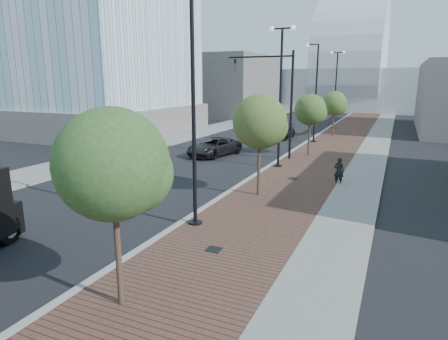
% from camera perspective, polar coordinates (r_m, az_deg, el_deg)
% --- Properties ---
extents(sidewalk, '(7.00, 140.00, 0.12)m').
position_cam_1_polar(sidewalk, '(43.90, 18.30, 4.77)').
color(sidewalk, '#4C2D23').
rests_on(sidewalk, ground).
extents(concrete_strip, '(2.40, 140.00, 0.13)m').
position_cam_1_polar(concrete_strip, '(43.72, 21.83, 4.47)').
color(concrete_strip, slate).
rests_on(concrete_strip, ground).
extents(curb, '(0.30, 140.00, 0.14)m').
position_cam_1_polar(curb, '(44.38, 13.80, 5.15)').
color(curb, gray).
rests_on(curb, ground).
extents(west_sidewalk, '(4.00, 140.00, 0.12)m').
position_cam_1_polar(west_sidewalk, '(48.41, -1.57, 6.13)').
color(west_sidewalk, slate).
rests_on(west_sidewalk, ground).
extents(white_sedan, '(3.48, 5.26, 1.64)m').
position_cam_1_polar(white_sedan, '(20.98, -13.89, -1.31)').
color(white_sedan, white).
rests_on(white_sedan, ground).
extents(dark_car_mid, '(3.41, 5.51, 1.42)m').
position_cam_1_polar(dark_car_mid, '(31.00, -1.46, 3.44)').
color(dark_car_mid, black).
rests_on(dark_car_mid, ground).
extents(dark_car_far, '(2.00, 4.68, 1.35)m').
position_cam_1_polar(dark_car_far, '(40.95, 8.53, 5.59)').
color(dark_car_far, black).
rests_on(dark_car_far, ground).
extents(pedestrian, '(0.62, 0.44, 1.60)m').
position_cam_1_polar(pedestrian, '(23.18, 16.55, -0.18)').
color(pedestrian, black).
rests_on(pedestrian, ground).
extents(streetlight_1, '(1.44, 0.56, 9.21)m').
position_cam_1_polar(streetlight_1, '(15.28, -4.87, 7.21)').
color(streetlight_1, black).
rests_on(streetlight_1, ground).
extents(streetlight_2, '(1.72, 0.56, 9.28)m').
position_cam_1_polar(streetlight_2, '(26.34, 8.28, 10.60)').
color(streetlight_2, black).
rests_on(streetlight_2, ground).
extents(streetlight_3, '(1.44, 0.56, 9.21)m').
position_cam_1_polar(streetlight_3, '(38.05, 13.18, 10.39)').
color(streetlight_3, black).
rests_on(streetlight_3, ground).
extents(streetlight_4, '(1.72, 0.56, 9.28)m').
position_cam_1_polar(streetlight_4, '(49.84, 16.10, 11.33)').
color(streetlight_4, black).
rests_on(streetlight_4, ground).
extents(traffic_mast, '(5.09, 0.20, 8.00)m').
position_cam_1_polar(traffic_mast, '(29.46, 8.22, 11.16)').
color(traffic_mast, black).
rests_on(traffic_mast, ground).
extents(tree_0, '(2.82, 2.82, 5.30)m').
position_cam_1_polar(tree_0, '(9.81, -15.82, 0.74)').
color(tree_0, '#382619').
rests_on(tree_0, ground).
extents(tree_1, '(2.72, 2.72, 5.23)m').
position_cam_1_polar(tree_1, '(19.45, 5.43, 7.03)').
color(tree_1, '#382619').
rests_on(tree_1, ground).
extents(tree_2, '(2.46, 2.43, 4.88)m').
position_cam_1_polar(tree_2, '(31.03, 12.69, 8.62)').
color(tree_2, '#382619').
rests_on(tree_2, ground).
extents(tree_3, '(2.60, 2.59, 4.81)m').
position_cam_1_polar(tree_3, '(42.84, 16.00, 9.37)').
color(tree_3, '#382619').
rests_on(tree_3, ground).
extents(tower_podium, '(19.00, 19.00, 3.00)m').
position_cam_1_polar(tower_podium, '(47.75, -17.98, 7.15)').
color(tower_podium, '#68615E').
rests_on(tower_podium, ground).
extents(convention_center, '(50.00, 30.00, 50.00)m').
position_cam_1_polar(convention_center, '(88.84, 18.23, 12.49)').
color(convention_center, '#B4BCBF').
rests_on(convention_center, ground).
extents(commercial_block_nw, '(14.00, 20.00, 10.00)m').
position_cam_1_polar(commercial_block_nw, '(69.16, 0.41, 12.32)').
color(commercial_block_nw, '#605A57').
rests_on(commercial_block_nw, ground).
extents(utility_cover_1, '(0.50, 0.50, 0.02)m').
position_cam_1_polar(utility_cover_1, '(13.80, -1.52, -11.60)').
color(utility_cover_1, black).
rests_on(utility_cover_1, sidewalk).
extents(utility_cover_2, '(0.50, 0.50, 0.02)m').
position_cam_1_polar(utility_cover_2, '(23.66, 10.08, -1.23)').
color(utility_cover_2, black).
rests_on(utility_cover_2, sidewalk).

